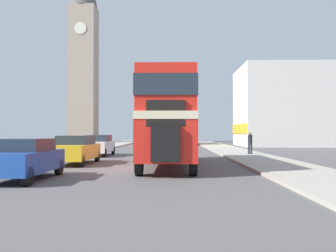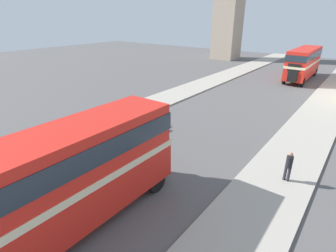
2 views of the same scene
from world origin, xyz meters
name	(u,v)px [view 1 (image 1 of 2)]	position (x,y,z in m)	size (l,w,h in m)	color
ground_plane	(139,170)	(0.00, 0.00, 0.00)	(120.00, 120.00, 0.00)	#565454
sidewalk_right	(288,168)	(6.75, 0.00, 0.06)	(3.50, 120.00, 0.12)	#A8A093
double_decker_bus	(168,115)	(1.27, 1.80, 2.55)	(2.40, 10.65, 4.28)	red
bus_distant	(178,128)	(2.18, 36.30, 2.42)	(2.41, 9.85, 4.04)	red
car_parked_near	(24,158)	(-3.76, -3.79, 0.76)	(1.74, 4.06, 1.46)	#1E479E
car_parked_mid	(76,149)	(-3.70, 2.93, 0.79)	(1.79, 4.59, 1.53)	gold
car_parked_far	(99,145)	(-3.93, 10.22, 0.78)	(1.72, 4.52, 1.52)	white
pedestrian_walking	(250,141)	(7.18, 10.66, 1.04)	(0.33, 0.33, 1.62)	#282833
church_tower	(84,36)	(-14.06, 46.89, 18.34)	(4.63, 4.63, 35.88)	tan
shop_building_block	(304,107)	(18.03, 30.68, 4.98)	(16.38, 10.53, 9.97)	silver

